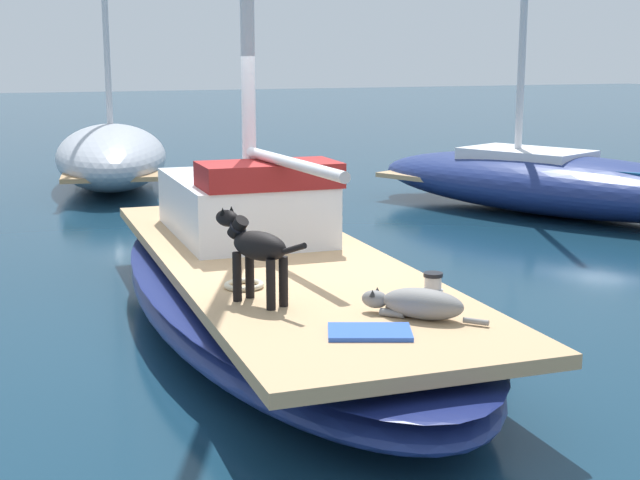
% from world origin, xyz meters
% --- Properties ---
extents(ground_plane, '(120.00, 120.00, 0.00)m').
position_xyz_m(ground_plane, '(0.00, 0.00, 0.00)').
color(ground_plane, '#143347').
extents(sailboat_main, '(3.14, 7.43, 0.66)m').
position_xyz_m(sailboat_main, '(0.00, 0.00, 0.34)').
color(sailboat_main, navy).
rests_on(sailboat_main, ground).
extents(cabin_house, '(1.59, 2.33, 0.84)m').
position_xyz_m(cabin_house, '(0.11, 1.11, 1.01)').
color(cabin_house, silver).
rests_on(cabin_house, sailboat_main).
extents(dog_black, '(0.45, 0.89, 0.70)m').
position_xyz_m(dog_black, '(-0.71, -1.40, 1.08)').
color(dog_black, black).
rests_on(dog_black, sailboat_main).
extents(dog_grey, '(0.67, 0.79, 0.22)m').
position_xyz_m(dog_grey, '(0.19, -2.27, 0.77)').
color(dog_grey, gray).
rests_on(dog_grey, sailboat_main).
extents(deck_winch, '(0.16, 0.16, 0.21)m').
position_xyz_m(deck_winch, '(0.55, -1.88, 0.76)').
color(deck_winch, '#B7B7BC').
rests_on(deck_winch, sailboat_main).
extents(coiled_rope, '(0.32, 0.32, 0.04)m').
position_xyz_m(coiled_rope, '(-0.65, -0.94, 0.68)').
color(coiled_rope, beige).
rests_on(coiled_rope, sailboat_main).
extents(deck_towel, '(0.66, 0.56, 0.03)m').
position_xyz_m(deck_towel, '(-0.30, -2.47, 0.68)').
color(deck_towel, blue).
rests_on(deck_towel, sailboat_main).
extents(moored_boat_far_astern, '(3.21, 5.97, 6.65)m').
position_xyz_m(moored_boat_far_astern, '(0.52, 10.02, 0.62)').
color(moored_boat_far_astern, '#B2B7C1').
rests_on(moored_boat_far_astern, ground).
extents(moored_boat_starboard_side, '(4.54, 6.97, 7.62)m').
position_xyz_m(moored_boat_starboard_side, '(6.37, 3.94, 0.53)').
color(moored_boat_starboard_side, navy).
rests_on(moored_boat_starboard_side, ground).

